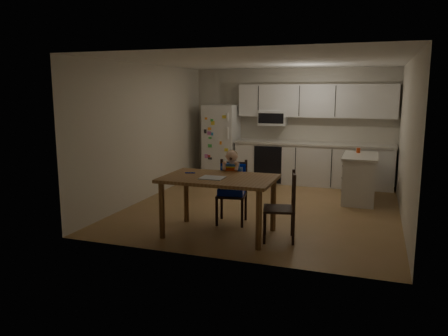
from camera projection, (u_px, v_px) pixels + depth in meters
name	position (u px, v px, depth m)	size (l,w,h in m)	color
room	(271.00, 134.00, 7.89)	(4.52, 5.01, 2.51)	olive
refrigerator	(221.00, 142.00, 10.02)	(0.72, 0.70, 1.70)	silver
kitchen_run	(312.00, 144.00, 9.43)	(3.37, 0.62, 2.15)	silver
kitchen_island	(359.00, 178.00, 8.04)	(0.61, 1.16, 0.86)	silver
red_cup	(358.00, 150.00, 8.25)	(0.07, 0.07, 0.09)	#CE4114
dining_table	(219.00, 185.00, 6.10)	(1.55, 1.00, 0.83)	brown
napkin	(212.00, 178.00, 5.99)	(0.32, 0.27, 0.01)	#BCBCC1
toddler_spoon	(189.00, 173.00, 6.34)	(0.02, 0.02, 0.12)	#0B26CB
chair_booster	(232.00, 179.00, 6.68)	(0.48, 0.48, 1.14)	black
chair_side	(286.00, 202.00, 5.89)	(0.50, 0.50, 0.95)	black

